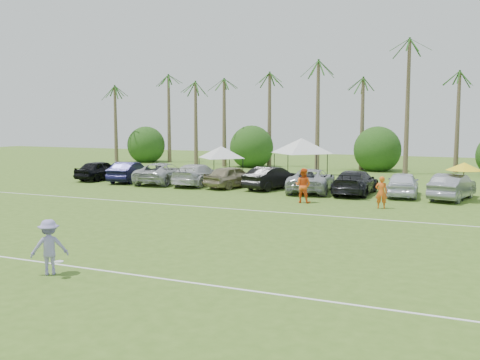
% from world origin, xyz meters
% --- Properties ---
extents(field_lines, '(80.00, 12.10, 0.01)m').
position_xyz_m(field_lines, '(0.00, 8.00, 0.01)').
color(field_lines, white).
rests_on(field_lines, ground).
extents(palm_tree_0, '(2.40, 2.40, 8.90)m').
position_xyz_m(palm_tree_0, '(-22.00, 38.00, 7.48)').
color(palm_tree_0, brown).
rests_on(palm_tree_0, ground).
extents(palm_tree_1, '(2.40, 2.40, 9.90)m').
position_xyz_m(palm_tree_1, '(-17.00, 38.00, 8.35)').
color(palm_tree_1, brown).
rests_on(palm_tree_1, ground).
extents(palm_tree_2, '(2.40, 2.40, 10.90)m').
position_xyz_m(palm_tree_2, '(-12.00, 38.00, 9.21)').
color(palm_tree_2, brown).
rests_on(palm_tree_2, ground).
extents(palm_tree_3, '(2.40, 2.40, 11.90)m').
position_xyz_m(palm_tree_3, '(-8.00, 38.00, 10.06)').
color(palm_tree_3, brown).
rests_on(palm_tree_3, ground).
extents(palm_tree_4, '(2.40, 2.40, 8.90)m').
position_xyz_m(palm_tree_4, '(-4.00, 38.00, 7.48)').
color(palm_tree_4, brown).
rests_on(palm_tree_4, ground).
extents(palm_tree_5, '(2.40, 2.40, 9.90)m').
position_xyz_m(palm_tree_5, '(0.00, 38.00, 8.35)').
color(palm_tree_5, brown).
rests_on(palm_tree_5, ground).
extents(palm_tree_6, '(2.40, 2.40, 10.90)m').
position_xyz_m(palm_tree_6, '(4.00, 38.00, 9.21)').
color(palm_tree_6, brown).
rests_on(palm_tree_6, ground).
extents(palm_tree_7, '(2.40, 2.40, 11.90)m').
position_xyz_m(palm_tree_7, '(8.00, 38.00, 10.06)').
color(palm_tree_7, brown).
rests_on(palm_tree_7, ground).
extents(palm_tree_8, '(2.40, 2.40, 8.90)m').
position_xyz_m(palm_tree_8, '(13.00, 38.00, 7.48)').
color(palm_tree_8, brown).
rests_on(palm_tree_8, ground).
extents(bush_tree_0, '(4.00, 4.00, 4.00)m').
position_xyz_m(bush_tree_0, '(-19.00, 39.00, 1.80)').
color(bush_tree_0, brown).
rests_on(bush_tree_0, ground).
extents(bush_tree_1, '(4.00, 4.00, 4.00)m').
position_xyz_m(bush_tree_1, '(-6.00, 39.00, 1.80)').
color(bush_tree_1, brown).
rests_on(bush_tree_1, ground).
extents(bush_tree_2, '(4.00, 4.00, 4.00)m').
position_xyz_m(bush_tree_2, '(6.00, 39.00, 1.80)').
color(bush_tree_2, brown).
rests_on(bush_tree_2, ground).
extents(sideline_player_a, '(0.68, 0.51, 1.70)m').
position_xyz_m(sideline_player_a, '(9.62, 17.28, 0.85)').
color(sideline_player_a, orange).
rests_on(sideline_player_a, ground).
extents(sideline_player_b, '(1.01, 0.82, 1.93)m').
position_xyz_m(sideline_player_b, '(5.29, 17.56, 0.97)').
color(sideline_player_b, '#F25A1A').
rests_on(sideline_player_b, ground).
extents(canopy_tent_left, '(3.84, 3.84, 3.11)m').
position_xyz_m(canopy_tent_left, '(-3.37, 25.11, 2.66)').
color(canopy_tent_left, black).
rests_on(canopy_tent_left, ground).
extents(canopy_tent_right, '(4.74, 4.74, 3.84)m').
position_xyz_m(canopy_tent_right, '(2.46, 26.49, 3.29)').
color(canopy_tent_right, black).
rests_on(canopy_tent_right, ground).
extents(market_umbrella, '(2.00, 2.00, 2.22)m').
position_xyz_m(market_umbrella, '(13.50, 21.63, 2.00)').
color(market_umbrella, black).
rests_on(market_umbrella, ground).
extents(frisbee_player, '(1.27, 1.18, 1.67)m').
position_xyz_m(frisbee_player, '(2.38, 1.06, 0.84)').
color(frisbee_player, '#9187BF').
rests_on(frisbee_player, ground).
extents(parked_car_0, '(2.08, 4.54, 1.51)m').
position_xyz_m(parked_car_0, '(-12.36, 22.31, 0.75)').
color(parked_car_0, black).
rests_on(parked_car_0, ground).
extents(parked_car_1, '(2.40, 4.79, 1.51)m').
position_xyz_m(parked_car_1, '(-9.55, 22.12, 0.75)').
color(parked_car_1, black).
rests_on(parked_car_1, ground).
extents(parked_car_2, '(3.00, 5.64, 1.51)m').
position_xyz_m(parked_car_2, '(-6.74, 22.27, 0.75)').
color(parked_car_2, '#AEAFB1').
rests_on(parked_car_2, ground).
extents(parked_car_3, '(2.33, 5.28, 1.51)m').
position_xyz_m(parked_car_3, '(-3.93, 22.37, 0.75)').
color(parked_car_3, silver).
rests_on(parked_car_3, ground).
extents(parked_car_4, '(3.04, 4.76, 1.51)m').
position_xyz_m(parked_car_4, '(-1.13, 22.14, 0.75)').
color(parked_car_4, gray).
rests_on(parked_car_4, ground).
extents(parked_car_5, '(2.93, 4.85, 1.51)m').
position_xyz_m(parked_car_5, '(1.68, 22.42, 0.75)').
color(parked_car_5, black).
rests_on(parked_car_5, ground).
extents(parked_car_6, '(3.09, 5.67, 1.51)m').
position_xyz_m(parked_car_6, '(4.49, 22.07, 0.75)').
color(parked_car_6, '#A8AAB0').
rests_on(parked_car_6, ground).
extents(parked_car_7, '(2.26, 5.25, 1.51)m').
position_xyz_m(parked_car_7, '(7.30, 22.12, 0.75)').
color(parked_car_7, black).
rests_on(parked_car_7, ground).
extents(parked_car_8, '(2.05, 4.53, 1.51)m').
position_xyz_m(parked_car_8, '(10.10, 22.39, 0.75)').
color(parked_car_8, silver).
rests_on(parked_car_8, ground).
extents(parked_car_9, '(2.61, 4.82, 1.51)m').
position_xyz_m(parked_car_9, '(12.91, 22.14, 0.75)').
color(parked_car_9, slate).
rests_on(parked_car_9, ground).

